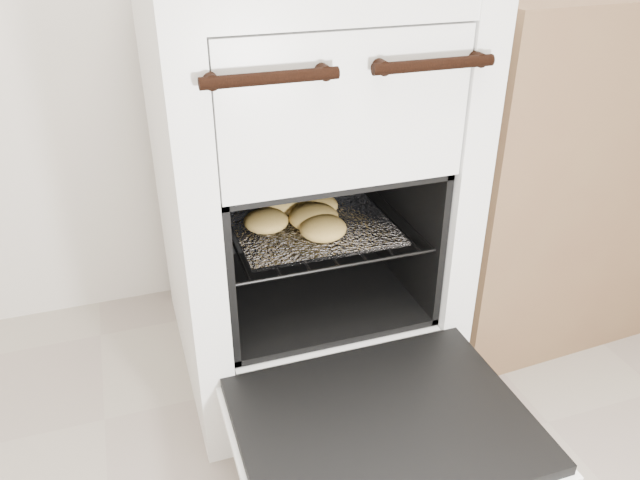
{
  "coord_description": "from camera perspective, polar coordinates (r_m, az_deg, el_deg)",
  "views": [
    {
      "loc": [
        -0.2,
        -0.17,
        1.09
      ],
      "look_at": [
        0.2,
        1.0,
        0.42
      ],
      "focal_mm": 35.0,
      "sensor_mm": 36.0,
      "label": 1
    }
  ],
  "objects": [
    {
      "name": "stove",
      "position": [
        1.51,
        -1.87,
        4.4
      ],
      "size": [
        0.63,
        0.7,
        0.97
      ],
      "color": "white",
      "rests_on": "ground"
    },
    {
      "name": "oven_rack",
      "position": [
        1.47,
        -1.05,
        1.55
      ],
      "size": [
        0.46,
        0.44,
        0.01
      ],
      "color": "black",
      "rests_on": "stove"
    },
    {
      "name": "counter",
      "position": [
        1.92,
        21.36,
        7.33
      ],
      "size": [
        0.94,
        0.66,
        0.91
      ],
      "primitive_type": "cube",
      "rotation": [
        0.0,
        0.0,
        0.05
      ],
      "color": "brown",
      "rests_on": "ground"
    },
    {
      "name": "oven_door",
      "position": [
        1.24,
        5.81,
        -16.6
      ],
      "size": [
        0.57,
        0.44,
        0.04
      ],
      "color": "black",
      "rests_on": "stove"
    },
    {
      "name": "foil_sheet",
      "position": [
        1.45,
        -0.8,
        1.41
      ],
      "size": [
        0.36,
        0.31,
        0.01
      ],
      "primitive_type": "cube",
      "color": "silver",
      "rests_on": "oven_rack"
    },
    {
      "name": "baked_rolls",
      "position": [
        1.45,
        -1.76,
        2.59
      ],
      "size": [
        0.27,
        0.32,
        0.05
      ],
      "color": "tan",
      "rests_on": "foil_sheet"
    }
  ]
}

